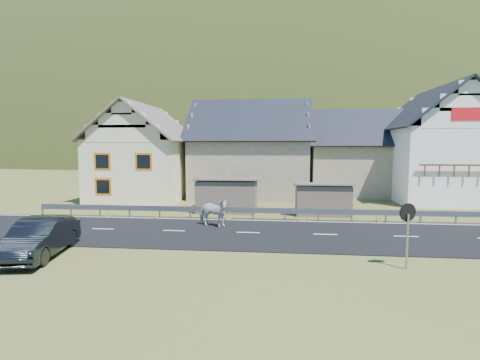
# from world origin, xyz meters

# --- Properties ---
(ground) EXTENTS (160.00, 160.00, 0.00)m
(ground) POSITION_xyz_m (0.00, 0.00, 0.00)
(ground) COLOR #4C4F21
(ground) RESTS_ON ground
(road) EXTENTS (60.00, 7.00, 0.04)m
(road) POSITION_xyz_m (0.00, 0.00, 0.02)
(road) COLOR black
(road) RESTS_ON ground
(lane_markings) EXTENTS (60.00, 6.60, 0.01)m
(lane_markings) POSITION_xyz_m (0.00, 0.00, 0.04)
(lane_markings) COLOR silver
(lane_markings) RESTS_ON road
(guardrail) EXTENTS (28.10, 0.09, 0.75)m
(guardrail) POSITION_xyz_m (-0.00, 3.68, 0.56)
(guardrail) COLOR #93969B
(guardrail) RESTS_ON ground
(shed_left) EXTENTS (4.30, 3.30, 2.40)m
(shed_left) POSITION_xyz_m (-2.00, 6.50, 1.10)
(shed_left) COLOR #706156
(shed_left) RESTS_ON ground
(shed_right) EXTENTS (3.80, 2.90, 2.20)m
(shed_right) POSITION_xyz_m (4.50, 6.00, 1.00)
(shed_right) COLOR #706156
(shed_right) RESTS_ON ground
(house_cream) EXTENTS (7.80, 9.80, 8.30)m
(house_cream) POSITION_xyz_m (-10.00, 12.00, 4.36)
(house_cream) COLOR #F4E6B5
(house_cream) RESTS_ON ground
(house_stone_a) EXTENTS (10.80, 9.80, 8.90)m
(house_stone_a) POSITION_xyz_m (-1.00, 15.00, 4.63)
(house_stone_a) COLOR tan
(house_stone_a) RESTS_ON ground
(house_stone_b) EXTENTS (9.80, 8.80, 8.10)m
(house_stone_b) POSITION_xyz_m (9.00, 17.00, 4.24)
(house_stone_b) COLOR tan
(house_stone_b) RESTS_ON ground
(house_white) EXTENTS (8.80, 10.80, 9.70)m
(house_white) POSITION_xyz_m (15.00, 14.00, 5.06)
(house_white) COLOR white
(house_white) RESTS_ON ground
(mountain) EXTENTS (440.00, 280.00, 260.00)m
(mountain) POSITION_xyz_m (5.00, 180.00, -20.00)
(mountain) COLOR #223110
(mountain) RESTS_ON ground
(conifer_patch) EXTENTS (76.00, 50.00, 28.00)m
(conifer_patch) POSITION_xyz_m (-55.00, 110.00, 6.00)
(conifer_patch) COLOR black
(conifer_patch) RESTS_ON ground
(horse) EXTENTS (1.45, 2.12, 1.64)m
(horse) POSITION_xyz_m (-2.11, 1.31, 0.86)
(horse) COLOR beige
(horse) RESTS_ON road
(car) EXTENTS (2.43, 5.00, 1.58)m
(car) POSITION_xyz_m (-8.31, -4.95, 0.79)
(car) COLOR black
(car) RESTS_ON ground
(traffic_mirror) EXTENTS (0.66, 0.31, 2.49)m
(traffic_mirror) POSITION_xyz_m (6.37, -5.00, 1.83)
(traffic_mirror) COLOR #93969B
(traffic_mirror) RESTS_ON ground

